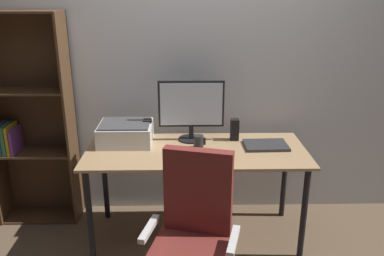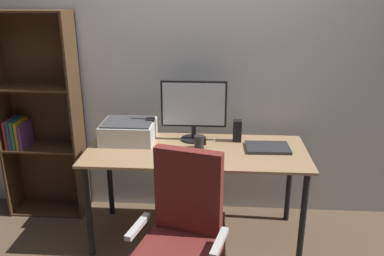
% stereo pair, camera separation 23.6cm
% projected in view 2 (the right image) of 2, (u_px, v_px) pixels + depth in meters
% --- Properties ---
extents(ground_plane, '(12.00, 12.00, 0.00)m').
position_uv_depth(ground_plane, '(196.00, 235.00, 3.18)').
color(ground_plane, brown).
extents(back_wall, '(6.40, 0.10, 2.60)m').
position_uv_depth(back_wall, '(200.00, 62.00, 3.24)').
color(back_wall, silver).
rests_on(back_wall, ground).
extents(desk, '(1.63, 0.70, 0.74)m').
position_uv_depth(desk, '(196.00, 160.00, 2.96)').
color(desk, tan).
rests_on(desk, ground).
extents(monitor, '(0.50, 0.20, 0.47)m').
position_uv_depth(monitor, '(194.00, 107.00, 3.04)').
color(monitor, black).
rests_on(monitor, desk).
extents(keyboard, '(0.29, 0.11, 0.02)m').
position_uv_depth(keyboard, '(184.00, 158.00, 2.76)').
color(keyboard, silver).
rests_on(keyboard, desk).
extents(mouse, '(0.07, 0.10, 0.03)m').
position_uv_depth(mouse, '(216.00, 159.00, 2.74)').
color(mouse, black).
rests_on(mouse, desk).
extents(coffee_mug, '(0.09, 0.07, 0.10)m').
position_uv_depth(coffee_mug, '(199.00, 142.00, 2.95)').
color(coffee_mug, black).
rests_on(coffee_mug, desk).
extents(laptop, '(0.33, 0.24, 0.02)m').
position_uv_depth(laptop, '(268.00, 148.00, 2.94)').
color(laptop, '#2D2D30').
rests_on(laptop, desk).
extents(speaker_left, '(0.06, 0.07, 0.17)m').
position_uv_depth(speaker_left, '(151.00, 129.00, 3.12)').
color(speaker_left, black).
rests_on(speaker_left, desk).
extents(speaker_right, '(0.06, 0.07, 0.17)m').
position_uv_depth(speaker_right, '(237.00, 131.00, 3.07)').
color(speaker_right, black).
rests_on(speaker_right, desk).
extents(printer, '(0.40, 0.34, 0.16)m').
position_uv_depth(printer, '(129.00, 131.00, 3.08)').
color(printer, silver).
rests_on(printer, desk).
extents(office_chair, '(0.57, 0.56, 1.01)m').
position_uv_depth(office_chair, '(181.00, 247.00, 2.29)').
color(office_chair, silver).
rests_on(office_chair, ground).
extents(bookshelf, '(0.64, 0.28, 1.71)m').
position_uv_depth(bookshelf, '(39.00, 119.00, 3.31)').
color(bookshelf, '#4C331E').
rests_on(bookshelf, ground).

